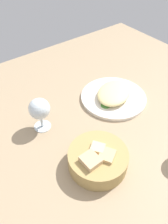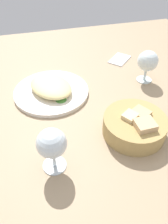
% 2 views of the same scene
% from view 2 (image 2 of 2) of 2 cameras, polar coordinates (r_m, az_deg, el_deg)
% --- Properties ---
extents(ground_plane, '(1.40, 1.40, 0.02)m').
position_cam_2_polar(ground_plane, '(0.81, 2.00, 1.36)').
color(ground_plane, tan).
extents(plate, '(0.28, 0.28, 0.01)m').
position_cam_2_polar(plate, '(0.86, -8.22, 5.12)').
color(plate, white).
rests_on(plate, ground_plane).
extents(omelette, '(0.22, 0.20, 0.04)m').
position_cam_2_polar(omelette, '(0.85, -8.38, 6.48)').
color(omelette, '#EFDA8F').
rests_on(omelette, plate).
extents(lettuce_garnish, '(0.04, 0.04, 0.01)m').
position_cam_2_polar(lettuce_garnish, '(0.81, -5.85, 3.36)').
color(lettuce_garnish, '#458836').
rests_on(lettuce_garnish, plate).
extents(bread_basket, '(0.19, 0.19, 0.08)m').
position_cam_2_polar(bread_basket, '(0.70, 12.74, -3.32)').
color(bread_basket, tan).
rests_on(bread_basket, ground_plane).
extents(wine_glass_near, '(0.08, 0.08, 0.13)m').
position_cam_2_polar(wine_glass_near, '(0.57, -8.14, -8.15)').
color(wine_glass_near, silver).
rests_on(wine_glass_near, ground_plane).
extents(wine_glass_far, '(0.08, 0.08, 0.13)m').
position_cam_2_polar(wine_glass_far, '(0.92, 15.77, 12.08)').
color(wine_glass_far, silver).
rests_on(wine_glass_far, ground_plane).
extents(folded_napkin, '(0.13, 0.13, 0.01)m').
position_cam_2_polar(folded_napkin, '(1.09, 8.98, 13.09)').
color(folded_napkin, white).
rests_on(folded_napkin, ground_plane).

